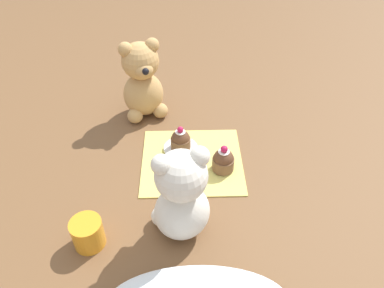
{
  "coord_description": "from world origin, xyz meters",
  "views": [
    {
      "loc": [
        0.02,
        0.65,
        0.63
      ],
      "look_at": [
        0.0,
        0.0,
        0.06
      ],
      "focal_mm": 35.0,
      "sensor_mm": 36.0,
      "label": 1
    }
  ],
  "objects": [
    {
      "name": "cupcake_near_tan_bear",
      "position": [
        0.03,
        -0.04,
        0.03
      ],
      "size": [
        0.05,
        0.05,
        0.06
      ],
      "color": "brown",
      "rests_on": "saucer_plate"
    },
    {
      "name": "cupcake_near_cream_bear",
      "position": [
        -0.07,
        0.03,
        0.03
      ],
      "size": [
        0.05,
        0.05,
        0.07
      ],
      "color": "brown",
      "rests_on": "knitted_placemat"
    },
    {
      "name": "knitted_placemat",
      "position": [
        0.0,
        0.0,
        0.0
      ],
      "size": [
        0.24,
        0.23,
        0.01
      ],
      "primitive_type": "cube",
      "color": "#E0D166",
      "rests_on": "ground_plane"
    },
    {
      "name": "juice_glass",
      "position": [
        0.21,
        0.22,
        0.03
      ],
      "size": [
        0.06,
        0.06,
        0.06
      ],
      "primitive_type": "cylinder",
      "color": "orange",
      "rests_on": "ground_plane"
    },
    {
      "name": "ground_plane",
      "position": [
        0.0,
        0.0,
        0.0
      ],
      "size": [
        4.0,
        4.0,
        0.0
      ],
      "primitive_type": "plane",
      "color": "brown"
    },
    {
      "name": "teddy_bear_tan",
      "position": [
        0.13,
        -0.2,
        0.1
      ],
      "size": [
        0.13,
        0.13,
        0.22
      ],
      "rotation": [
        0.0,
        0.0,
        3.46
      ],
      "color": "tan",
      "rests_on": "ground_plane"
    },
    {
      "name": "saucer_plate",
      "position": [
        0.03,
        -0.04,
        0.01
      ],
      "size": [
        0.09,
        0.09,
        0.01
      ],
      "primitive_type": "cylinder",
      "color": "white",
      "rests_on": "knitted_placemat"
    },
    {
      "name": "teddy_bear_cream",
      "position": [
        0.02,
        0.2,
        0.1
      ],
      "size": [
        0.13,
        0.12,
        0.22
      ],
      "rotation": [
        0.0,
        0.0,
        0.28
      ],
      "color": "silver",
      "rests_on": "ground_plane"
    }
  ]
}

